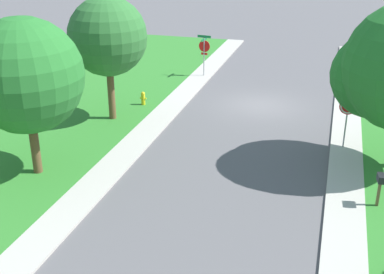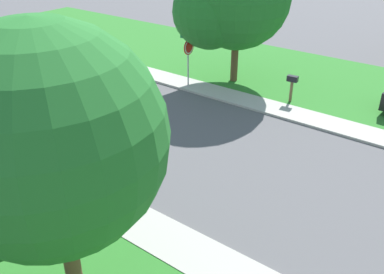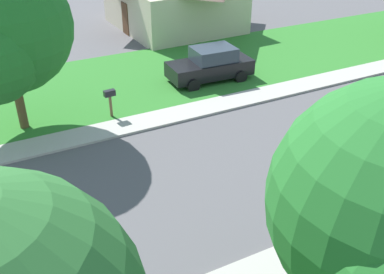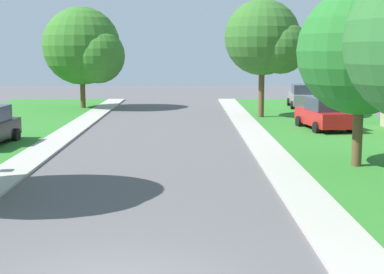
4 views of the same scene
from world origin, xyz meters
The scene contains 9 objects.
ground_plane centered at (0.00, 0.00, 0.00)m, with size 120.00×120.00×0.00m, color #565456.
sidewalk_east centered at (4.70, 12.00, 0.05)m, with size 1.40×56.00×0.10m, color #ADA89E.
sidewalk_west centered at (-4.70, 12.00, 0.05)m, with size 1.40×56.00×0.10m, color #ADA89E.
stop_sign_near_corner centered at (4.50, -4.61, 1.88)m, with size 0.92×0.92×2.77m.
stop_sign_far_corner centered at (-4.55, 4.79, 1.89)m, with size 0.92×0.92×2.77m.
tree_sidewalk_near centered at (7.24, 4.20, 4.21)m, with size 4.19×3.90×6.30m.
tree_across_left centered at (7.64, 10.64, 3.99)m, with size 4.78×4.45×6.36m.
fire_hydrant centered at (6.26, 1.93, 0.44)m, with size 0.38×0.22×0.83m.
mailbox centered at (-5.79, 9.73, 1.01)m, with size 0.28×0.50×1.31m.
Camera 1 is at (-3.78, 26.57, 9.45)m, focal length 46.87 mm.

